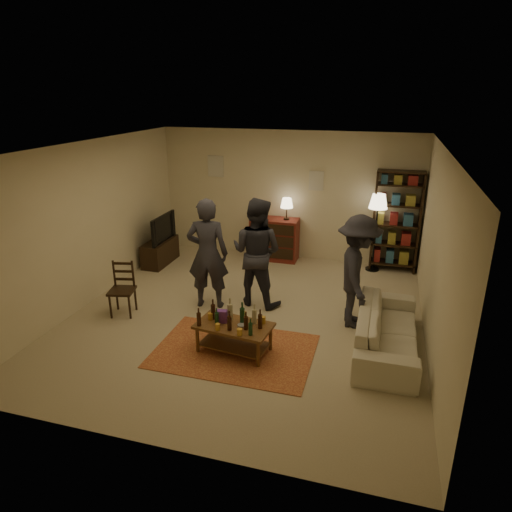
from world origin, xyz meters
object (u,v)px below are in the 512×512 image
at_px(floor_lamp, 378,207).
at_px(person_right, 257,252).
at_px(person_by_sofa, 357,272).
at_px(sofa, 387,330).
at_px(tv_stand, 160,246).
at_px(bookshelf, 396,221).
at_px(dresser, 275,238).
at_px(person_left, 208,254).
at_px(coffee_table, 234,327).
at_px(dining_chair, 123,287).

xyz_separation_m(floor_lamp, person_right, (-1.85, -2.11, -0.40)).
bearing_deg(person_by_sofa, sofa, -150.07).
bearing_deg(tv_stand, bookshelf, 11.80).
bearing_deg(person_by_sofa, dresser, 28.64).
bearing_deg(person_right, bookshelf, -123.50).
xyz_separation_m(person_left, person_by_sofa, (2.42, 0.01, -0.05)).
bearing_deg(coffee_table, person_right, 94.50).
bearing_deg(dresser, tv_stand, -157.93).
bearing_deg(bookshelf, tv_stand, -168.20).
relative_size(dresser, sofa, 0.65).
bearing_deg(person_by_sofa, tv_stand, 60.58).
bearing_deg(tv_stand, sofa, -25.34).
height_order(dining_chair, dresser, dresser).
xyz_separation_m(dining_chair, bookshelf, (4.21, 3.20, 0.57)).
bearing_deg(dresser, dining_chair, -119.48).
bearing_deg(floor_lamp, person_by_sofa, -94.20).
distance_m(bookshelf, person_by_sofa, 2.62).
relative_size(dresser, bookshelf, 0.67).
relative_size(bookshelf, floor_lamp, 1.28).
xyz_separation_m(bookshelf, floor_lamp, (-0.37, -0.13, 0.29)).
distance_m(bookshelf, sofa, 3.26).
bearing_deg(tv_stand, person_by_sofa, -20.78).
xyz_separation_m(person_left, person_right, (0.74, 0.33, -0.01)).
xyz_separation_m(coffee_table, person_by_sofa, (1.55, 1.28, 0.50)).
height_order(bookshelf, person_by_sofa, bookshelf).
bearing_deg(person_left, dresser, -112.54).
bearing_deg(floor_lamp, bookshelf, 19.48).
height_order(coffee_table, floor_lamp, floor_lamp).
relative_size(dresser, person_by_sofa, 0.77).
bearing_deg(dresser, floor_lamp, -1.75).
xyz_separation_m(coffee_table, dining_chair, (-2.11, 0.63, 0.08)).
xyz_separation_m(coffee_table, person_right, (-0.13, 1.59, 0.54)).
xyz_separation_m(sofa, person_left, (-2.92, 0.62, 0.63)).
relative_size(coffee_table, person_right, 0.60).
xyz_separation_m(dresser, sofa, (2.39, -3.11, -0.17)).
bearing_deg(person_left, person_by_sofa, 169.64).
bearing_deg(person_left, coffee_table, 113.88).
height_order(person_left, person_by_sofa, person_left).
height_order(dresser, person_left, person_left).
xyz_separation_m(dresser, person_right, (0.22, -2.17, 0.45)).
bearing_deg(tv_stand, person_right, -26.98).
distance_m(coffee_table, tv_stand, 3.85).
xyz_separation_m(tv_stand, bookshelf, (4.69, 0.98, 0.65)).
bearing_deg(sofa, dining_chair, 90.26).
distance_m(coffee_table, dresser, 3.78).
distance_m(sofa, person_left, 3.05).
bearing_deg(dining_chair, bookshelf, 24.32).
distance_m(sofa, person_by_sofa, 0.99).
distance_m(coffee_table, dining_chair, 2.21).
bearing_deg(dining_chair, sofa, -12.66).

